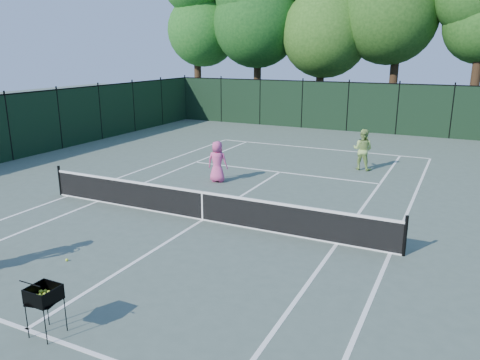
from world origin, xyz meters
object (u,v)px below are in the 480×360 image
at_px(player_pink, 217,162).
at_px(ball_hopper, 44,295).
at_px(player_green, 363,149).
at_px(loose_ball_midcourt, 67,260).

relative_size(player_pink, ball_hopper, 1.69).
xyz_separation_m(player_green, ball_hopper, (-2.50, -14.68, -0.08)).
xyz_separation_m(ball_hopper, loose_ball_midcourt, (-2.00, 2.40, -0.76)).
bearing_deg(ball_hopper, player_pink, 89.11).
bearing_deg(player_green, ball_hopper, 87.21).
bearing_deg(player_green, player_pink, 50.44).
distance_m(player_pink, loose_ball_midcourt, 7.92).
height_order(player_pink, loose_ball_midcourt, player_pink).
xyz_separation_m(player_pink, loose_ball_midcourt, (0.12, -7.88, -0.77)).
xyz_separation_m(player_green, loose_ball_midcourt, (-4.51, -12.28, -0.84)).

